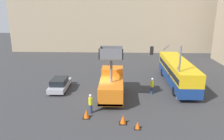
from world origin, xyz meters
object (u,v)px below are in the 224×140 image
object	(u,v)px
traffic_cone_near_truck	(123,119)
traffic_cone_far_side	(86,114)
traffic_light_pole	(169,63)
traffic_cone_mid_road	(138,125)
road_worker_directing	(152,86)
road_worker_near_truck	(91,104)
utility_truck	(112,84)
city_bus	(177,71)
parked_car_curbside	(60,84)

from	to	relation	value
traffic_cone_near_truck	traffic_cone_far_side	xyz separation A→B (m)	(-3.30, 0.86, -0.00)
traffic_light_pole	traffic_cone_mid_road	bearing A→B (deg)	-119.20
road_worker_directing	traffic_cone_far_side	distance (m)	8.93
traffic_cone_near_truck	traffic_cone_far_side	world-z (taller)	traffic_cone_near_truck
road_worker_near_truck	traffic_cone_near_truck	bearing A→B (deg)	69.50
traffic_cone_mid_road	traffic_cone_far_side	bearing A→B (deg)	159.64
utility_truck	road_worker_directing	distance (m)	4.74
utility_truck	road_worker_near_truck	xyz separation A→B (m)	(-1.83, -3.86, -0.58)
traffic_light_pole	road_worker_directing	size ratio (longest dim) A/B	3.06
traffic_light_pole	road_worker_near_truck	xyz separation A→B (m)	(-7.89, -3.96, -3.00)
road_worker_near_truck	road_worker_directing	xyz separation A→B (m)	(6.40, 4.97, 0.01)
city_bus	parked_car_curbside	xyz separation A→B (m)	(-14.49, -2.43, -1.09)
traffic_light_pole	traffic_cone_near_truck	distance (m)	8.34
utility_truck	traffic_cone_mid_road	size ratio (longest dim) A/B	10.52
traffic_light_pole	parked_car_curbside	distance (m)	12.91
city_bus	road_worker_directing	bearing A→B (deg)	138.97
utility_truck	traffic_cone_far_side	distance (m)	5.36
traffic_cone_mid_road	traffic_cone_far_side	distance (m)	4.79
traffic_light_pole	road_worker_near_truck	bearing A→B (deg)	-153.33
city_bus	road_worker_directing	xyz separation A→B (m)	(-3.61, -3.22, -0.87)
city_bus	traffic_cone_near_truck	size ratio (longest dim) A/B	15.11
parked_car_curbside	city_bus	bearing A→B (deg)	9.50
utility_truck	traffic_light_pole	xyz separation A→B (m)	(6.06, 0.10, 2.42)
road_worker_near_truck	traffic_cone_mid_road	bearing A→B (deg)	68.38
city_bus	traffic_cone_far_side	bearing A→B (deg)	138.78
city_bus	traffic_cone_far_side	distance (m)	13.82
utility_truck	traffic_cone_far_side	xyz separation A→B (m)	(-2.10, -4.79, -1.17)
road_worker_directing	traffic_cone_mid_road	xyz separation A→B (m)	(-2.18, -7.57, -0.68)
utility_truck	parked_car_curbside	distance (m)	6.64
utility_truck	city_bus	world-z (taller)	utility_truck
utility_truck	traffic_cone_near_truck	size ratio (longest dim) A/B	8.43
road_worker_directing	traffic_cone_far_side	xyz separation A→B (m)	(-6.67, -5.90, -0.60)
utility_truck	traffic_light_pole	distance (m)	6.53
road_worker_near_truck	traffic_cone_far_side	bearing A→B (deg)	-6.13
road_worker_directing	parked_car_curbside	xyz separation A→B (m)	(-10.89, 0.79, -0.22)
traffic_light_pole	traffic_cone_mid_road	xyz separation A→B (m)	(-3.67, -6.56, -3.67)
traffic_light_pole	road_worker_near_truck	world-z (taller)	traffic_light_pole
traffic_cone_near_truck	traffic_cone_mid_road	world-z (taller)	traffic_cone_near_truck
traffic_cone_mid_road	traffic_light_pole	bearing A→B (deg)	60.80
city_bus	traffic_cone_near_truck	world-z (taller)	city_bus
traffic_light_pole	traffic_cone_far_side	bearing A→B (deg)	-149.04
city_bus	road_worker_near_truck	bearing A→B (deg)	136.48
road_worker_directing	city_bus	bearing A→B (deg)	74.97
utility_truck	traffic_cone_near_truck	world-z (taller)	utility_truck
road_worker_near_truck	parked_car_curbside	world-z (taller)	road_worker_near_truck
road_worker_near_truck	road_worker_directing	world-z (taller)	road_worker_directing
traffic_cone_near_truck	traffic_cone_mid_road	bearing A→B (deg)	-34.34
utility_truck	traffic_cone_near_truck	distance (m)	5.89
traffic_cone_far_side	parked_car_curbside	bearing A→B (deg)	122.20
traffic_light_pole	traffic_cone_near_truck	xyz separation A→B (m)	(-4.85, -5.75, -3.59)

